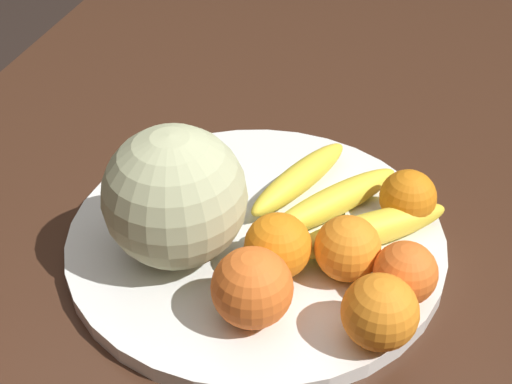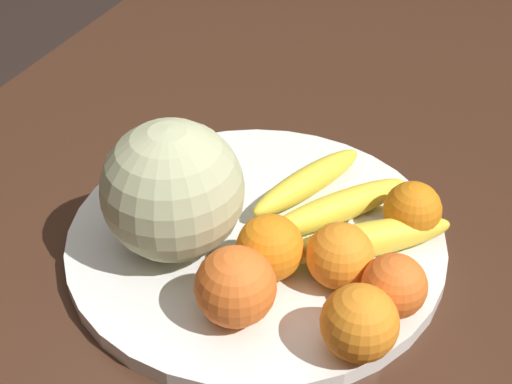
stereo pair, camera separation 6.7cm
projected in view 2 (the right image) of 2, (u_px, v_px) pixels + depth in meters
The scene contains 11 objects.
kitchen_table at pixel (294, 284), 0.79m from camera, with size 1.55×0.94×0.73m.
fruit_bowl at pixel (256, 238), 0.71m from camera, with size 0.37×0.37×0.02m.
melon at pixel (173, 190), 0.65m from camera, with size 0.13×0.13×0.13m.
banana_bunch at pixel (337, 212), 0.70m from camera, with size 0.21×0.21×0.03m.
orange_front_left at pixel (359, 323), 0.57m from camera, with size 0.06×0.06×0.06m.
orange_front_right at pixel (270, 248), 0.64m from camera, with size 0.06×0.06×0.06m.
orange_mid_center at pixel (232, 285), 0.60m from camera, with size 0.07×0.07×0.07m.
orange_back_left at pixel (340, 256), 0.63m from camera, with size 0.06×0.06×0.06m.
orange_back_right at pixel (394, 286), 0.60m from camera, with size 0.06×0.06×0.06m.
orange_top_small at pixel (412, 210), 0.69m from camera, with size 0.06×0.06×0.06m.
produce_tag at pixel (357, 249), 0.68m from camera, with size 0.10×0.04×0.00m.
Camera 2 is at (-0.54, -0.18, 1.21)m, focal length 50.00 mm.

